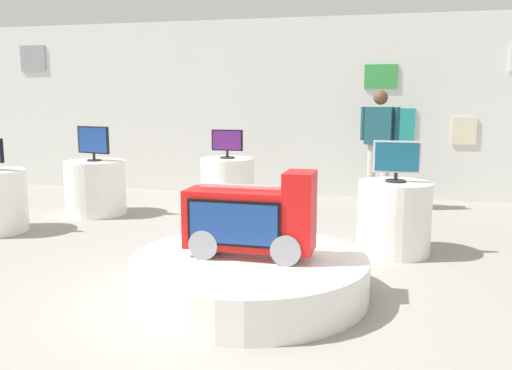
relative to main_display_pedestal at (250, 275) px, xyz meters
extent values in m
plane|color=gray|center=(-0.28, -0.17, -0.16)|extent=(30.00, 30.00, 0.00)
cube|color=silver|center=(-0.28, 4.58, 1.25)|extent=(11.40, 0.10, 2.82)
cube|color=teal|center=(1.33, 4.52, 0.99)|extent=(0.40, 0.02, 0.53)
cube|color=green|center=(0.99, 4.52, 1.74)|extent=(0.49, 0.02, 0.36)
cube|color=gray|center=(-5.01, 4.52, 2.11)|extent=(0.49, 0.02, 0.44)
cube|color=beige|center=(2.24, 4.52, 0.92)|extent=(0.35, 0.02, 0.41)
cylinder|color=white|center=(0.00, 0.00, 0.00)|extent=(1.88, 1.88, 0.32)
cylinder|color=gray|center=(-0.32, 0.01, 0.27)|extent=(0.24, 0.39, 0.23)
cylinder|color=gray|center=(0.32, -0.01, 0.27)|extent=(0.24, 0.39, 0.23)
cube|color=red|center=(0.00, 0.00, 0.46)|extent=(1.02, 0.36, 0.46)
cube|color=red|center=(0.39, -0.01, 0.77)|extent=(0.23, 0.34, 0.16)
cube|color=black|center=(-0.09, -0.17, 0.46)|extent=(0.73, 0.03, 0.35)
cube|color=navy|center=(-0.09, -0.17, 0.46)|extent=(0.69, 0.04, 0.31)
cube|color=#B2B2B7|center=(0.00, 0.00, 0.72)|extent=(0.81, 0.05, 0.02)
cylinder|color=white|center=(-1.08, 3.20, 0.21)|extent=(0.75, 0.75, 0.73)
cylinder|color=black|center=(-1.08, 3.20, 0.58)|extent=(0.21, 0.21, 0.02)
cylinder|color=black|center=(-1.08, 3.20, 0.64)|extent=(0.04, 0.04, 0.09)
cube|color=black|center=(-1.08, 3.20, 0.83)|extent=(0.45, 0.05, 0.29)
cube|color=#561E6B|center=(-1.08, 3.17, 0.83)|extent=(0.41, 0.03, 0.26)
cylinder|color=white|center=(1.15, 1.46, 0.21)|extent=(0.73, 0.73, 0.73)
cylinder|color=black|center=(1.15, 1.46, 0.58)|extent=(0.20, 0.20, 0.02)
cylinder|color=black|center=(1.15, 1.46, 0.63)|extent=(0.04, 0.04, 0.07)
cube|color=silver|center=(1.15, 1.46, 0.83)|extent=(0.46, 0.06, 0.32)
cube|color=navy|center=(1.15, 1.43, 0.83)|extent=(0.42, 0.03, 0.28)
cylinder|color=white|center=(-2.74, 2.48, 0.21)|extent=(0.80, 0.80, 0.73)
cylinder|color=black|center=(-2.74, 2.48, 0.58)|extent=(0.19, 0.19, 0.02)
cylinder|color=black|center=(-2.74, 2.48, 0.63)|extent=(0.04, 0.04, 0.08)
cube|color=black|center=(-2.74, 2.48, 0.86)|extent=(0.53, 0.18, 0.36)
cube|color=navy|center=(-2.74, 2.46, 0.86)|extent=(0.48, 0.14, 0.33)
cylinder|color=#B2ADA3|center=(0.90, 3.72, 0.30)|extent=(0.12, 0.12, 0.92)
cylinder|color=#B2ADA3|center=(1.09, 3.66, 0.30)|extent=(0.12, 0.12, 0.92)
cube|color=#194751|center=(1.00, 3.69, 1.03)|extent=(0.42, 0.31, 0.52)
sphere|color=brown|center=(1.00, 3.69, 1.42)|extent=(0.20, 0.20, 0.20)
cylinder|color=#194751|center=(0.77, 3.77, 1.05)|extent=(0.08, 0.08, 0.47)
cylinder|color=#194751|center=(1.22, 3.61, 1.05)|extent=(0.08, 0.08, 0.47)
camera|label=1|loc=(0.93, -3.91, 1.37)|focal=36.92mm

